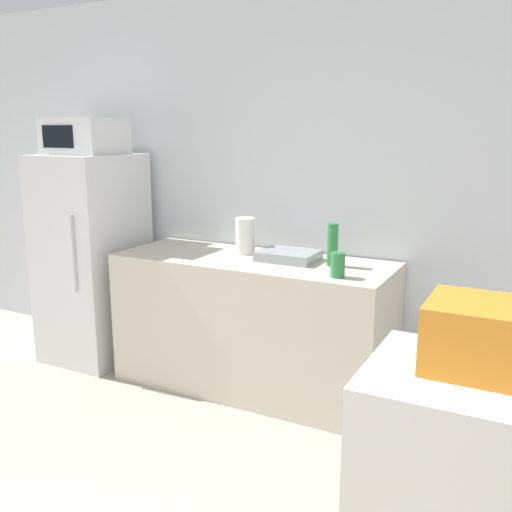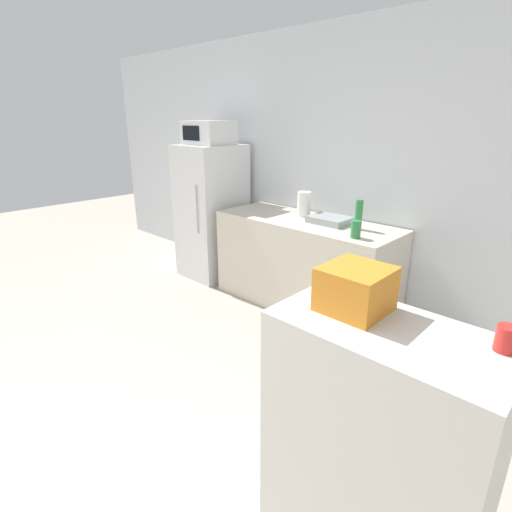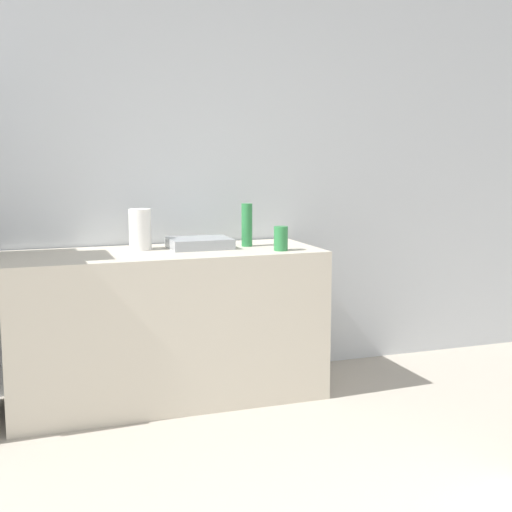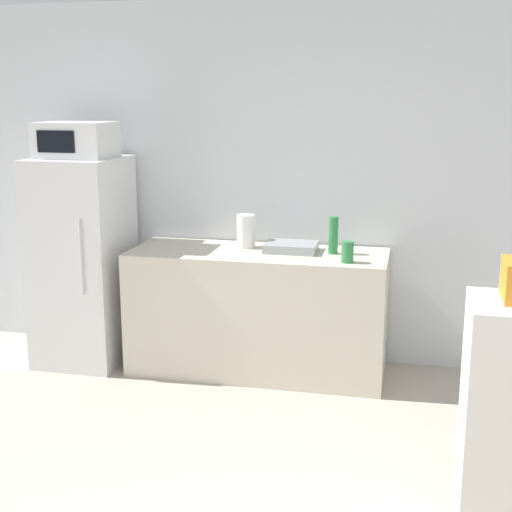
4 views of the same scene
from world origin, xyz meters
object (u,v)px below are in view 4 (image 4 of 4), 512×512
Objects in this scene: bottle_short at (347,252)px; microwave at (76,140)px; refrigerator at (83,261)px; bottle_tall at (333,235)px; paper_towel_roll at (246,231)px.

microwave is at bearing 175.96° from bottle_short.
refrigerator is at bearing 175.92° from bottle_short.
refrigerator is 3.00× the size of microwave.
bottle_short is (1.94, -0.14, 0.19)m from refrigerator.
refrigerator is at bearing -176.60° from bottle_tall.
refrigerator is 6.35× the size of paper_towel_roll.
refrigerator is 1.95m from bottle_short.
bottle_tall reaches higher than paper_towel_roll.
paper_towel_roll is at bearing 8.26° from refrigerator.
refrigerator reaches higher than bottle_tall.
refrigerator is 1.84m from bottle_tall.
bottle_short is (0.12, -0.25, -0.06)m from bottle_tall.
refrigerator is 1.22m from paper_towel_roll.
refrigerator is 10.71× the size of bottle_short.
bottle_tall is 0.28m from bottle_short.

